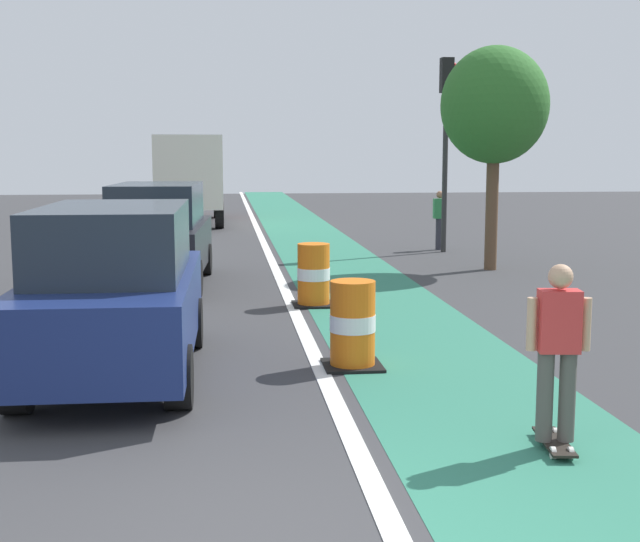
{
  "coord_description": "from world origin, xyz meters",
  "views": [
    {
      "loc": [
        -0.26,
        -5.38,
        2.67
      ],
      "look_at": [
        1.0,
        5.79,
        1.1
      ],
      "focal_mm": 48.12,
      "sensor_mm": 36.0,
      "label": 1
    }
  ],
  "objects_px": {
    "traffic_barrel_front": "(353,325)",
    "street_tree_sidewalk": "(495,106)",
    "delivery_truck_down_block": "(190,174)",
    "traffic_light_corner": "(446,120)",
    "traffic_barrel_mid": "(314,276)",
    "pedestrian_crossing": "(440,218)",
    "skateboarder_on_lane": "(558,350)",
    "parked_suv_nearest": "(115,291)",
    "parked_suv_second": "(158,234)"
  },
  "relations": [
    {
      "from": "parked_suv_nearest",
      "to": "traffic_barrel_front",
      "type": "height_order",
      "value": "parked_suv_nearest"
    },
    {
      "from": "traffic_barrel_mid",
      "to": "pedestrian_crossing",
      "type": "distance_m",
      "value": 9.29
    },
    {
      "from": "parked_suv_nearest",
      "to": "traffic_light_corner",
      "type": "distance_m",
      "value": 14.29
    },
    {
      "from": "skateboarder_on_lane",
      "to": "parked_suv_second",
      "type": "distance_m",
      "value": 11.02
    },
    {
      "from": "skateboarder_on_lane",
      "to": "traffic_barrel_mid",
      "type": "height_order",
      "value": "skateboarder_on_lane"
    },
    {
      "from": "skateboarder_on_lane",
      "to": "delivery_truck_down_block",
      "type": "relative_size",
      "value": 0.22
    },
    {
      "from": "traffic_light_corner",
      "to": "parked_suv_second",
      "type": "bearing_deg",
      "value": -145.06
    },
    {
      "from": "skateboarder_on_lane",
      "to": "traffic_barrel_front",
      "type": "bearing_deg",
      "value": 113.55
    },
    {
      "from": "traffic_barrel_front",
      "to": "traffic_light_corner",
      "type": "xyz_separation_m",
      "value": [
        4.3,
        12.03,
        2.97
      ]
    },
    {
      "from": "pedestrian_crossing",
      "to": "skateboarder_on_lane",
      "type": "bearing_deg",
      "value": -100.57
    },
    {
      "from": "parked_suv_nearest",
      "to": "parked_suv_second",
      "type": "xyz_separation_m",
      "value": [
        -0.02,
        7.11,
        0.0
      ]
    },
    {
      "from": "parked_suv_second",
      "to": "pedestrian_crossing",
      "type": "height_order",
      "value": "parked_suv_second"
    },
    {
      "from": "traffic_barrel_front",
      "to": "street_tree_sidewalk",
      "type": "height_order",
      "value": "street_tree_sidewalk"
    },
    {
      "from": "traffic_barrel_mid",
      "to": "skateboarder_on_lane",
      "type": "bearing_deg",
      "value": -79.4
    },
    {
      "from": "parked_suv_nearest",
      "to": "traffic_barrel_mid",
      "type": "height_order",
      "value": "parked_suv_nearest"
    },
    {
      "from": "parked_suv_second",
      "to": "traffic_light_corner",
      "type": "height_order",
      "value": "traffic_light_corner"
    },
    {
      "from": "skateboarder_on_lane",
      "to": "traffic_barrel_mid",
      "type": "distance_m",
      "value": 7.63
    },
    {
      "from": "parked_suv_nearest",
      "to": "traffic_barrel_front",
      "type": "bearing_deg",
      "value": 1.84
    },
    {
      "from": "traffic_barrel_mid",
      "to": "street_tree_sidewalk",
      "type": "xyz_separation_m",
      "value": [
        4.49,
        4.15,
        3.14
      ]
    },
    {
      "from": "traffic_light_corner",
      "to": "delivery_truck_down_block",
      "type": "bearing_deg",
      "value": 125.2
    },
    {
      "from": "traffic_barrel_mid",
      "to": "parked_suv_nearest",
      "type": "bearing_deg",
      "value": -122.59
    },
    {
      "from": "skateboarder_on_lane",
      "to": "pedestrian_crossing",
      "type": "distance_m",
      "value": 15.97
    },
    {
      "from": "delivery_truck_down_block",
      "to": "skateboarder_on_lane",
      "type": "bearing_deg",
      "value": -80.63
    },
    {
      "from": "skateboarder_on_lane",
      "to": "traffic_light_corner",
      "type": "relative_size",
      "value": 0.33
    },
    {
      "from": "traffic_barrel_mid",
      "to": "traffic_light_corner",
      "type": "relative_size",
      "value": 0.21
    },
    {
      "from": "skateboarder_on_lane",
      "to": "street_tree_sidewalk",
      "type": "bearing_deg",
      "value": 75.13
    },
    {
      "from": "parked_suv_second",
      "to": "traffic_light_corner",
      "type": "relative_size",
      "value": 0.92
    },
    {
      "from": "delivery_truck_down_block",
      "to": "traffic_light_corner",
      "type": "distance_m",
      "value": 12.41
    },
    {
      "from": "street_tree_sidewalk",
      "to": "skateboarder_on_lane",
      "type": "bearing_deg",
      "value": -104.87
    },
    {
      "from": "pedestrian_crossing",
      "to": "street_tree_sidewalk",
      "type": "distance_m",
      "value": 4.94
    },
    {
      "from": "traffic_light_corner",
      "to": "pedestrian_crossing",
      "type": "height_order",
      "value": "traffic_light_corner"
    },
    {
      "from": "traffic_light_corner",
      "to": "street_tree_sidewalk",
      "type": "xyz_separation_m",
      "value": [
        0.17,
        -3.54,
        0.17
      ]
    },
    {
      "from": "traffic_barrel_mid",
      "to": "pedestrian_crossing",
      "type": "xyz_separation_m",
      "value": [
        4.33,
        8.21,
        0.33
      ]
    },
    {
      "from": "pedestrian_crossing",
      "to": "traffic_barrel_mid",
      "type": "bearing_deg",
      "value": -117.83
    },
    {
      "from": "delivery_truck_down_block",
      "to": "street_tree_sidewalk",
      "type": "height_order",
      "value": "street_tree_sidewalk"
    },
    {
      "from": "parked_suv_second",
      "to": "pedestrian_crossing",
      "type": "bearing_deg",
      "value": 37.62
    },
    {
      "from": "delivery_truck_down_block",
      "to": "pedestrian_crossing",
      "type": "height_order",
      "value": "delivery_truck_down_block"
    },
    {
      "from": "traffic_light_corner",
      "to": "pedestrian_crossing",
      "type": "xyz_separation_m",
      "value": [
        0.01,
        0.52,
        -2.64
      ]
    },
    {
      "from": "traffic_barrel_mid",
      "to": "delivery_truck_down_block",
      "type": "height_order",
      "value": "delivery_truck_down_block"
    },
    {
      "from": "parked_suv_nearest",
      "to": "traffic_barrel_mid",
      "type": "xyz_separation_m",
      "value": [
        2.84,
        4.44,
        -0.5
      ]
    },
    {
      "from": "delivery_truck_down_block",
      "to": "pedestrian_crossing",
      "type": "distance_m",
      "value": 11.92
    },
    {
      "from": "skateboarder_on_lane",
      "to": "traffic_barrel_mid",
      "type": "xyz_separation_m",
      "value": [
        -1.4,
        7.49,
        -0.38
      ]
    },
    {
      "from": "parked_suv_second",
      "to": "traffic_barrel_front",
      "type": "height_order",
      "value": "parked_suv_second"
    },
    {
      "from": "traffic_barrel_mid",
      "to": "delivery_truck_down_block",
      "type": "xyz_separation_m",
      "value": [
        -2.76,
        17.74,
        1.31
      ]
    },
    {
      "from": "skateboarder_on_lane",
      "to": "parked_suv_second",
      "type": "bearing_deg",
      "value": 112.71
    },
    {
      "from": "parked_suv_second",
      "to": "street_tree_sidewalk",
      "type": "xyz_separation_m",
      "value": [
        7.35,
        1.48,
        2.63
      ]
    },
    {
      "from": "traffic_barrel_mid",
      "to": "traffic_light_corner",
      "type": "height_order",
      "value": "traffic_light_corner"
    },
    {
      "from": "traffic_barrel_front",
      "to": "street_tree_sidewalk",
      "type": "xyz_separation_m",
      "value": [
        4.46,
        8.49,
        3.14
      ]
    },
    {
      "from": "parked_suv_nearest",
      "to": "traffic_barrel_mid",
      "type": "distance_m",
      "value": 5.29
    },
    {
      "from": "parked_suv_nearest",
      "to": "street_tree_sidewalk",
      "type": "relative_size",
      "value": 0.92
    }
  ]
}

